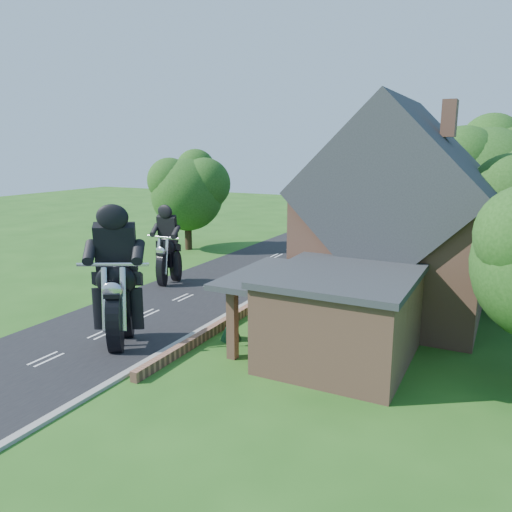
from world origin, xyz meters
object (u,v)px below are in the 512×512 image
at_px(garden_wall, 271,295).
at_px(annex, 338,315).
at_px(motorcycle_lead, 120,325).
at_px(house, 397,224).
at_px(motorcycle_follow, 169,272).

relative_size(garden_wall, annex, 3.12).
distance_m(garden_wall, motorcycle_lead, 9.04).
relative_size(garden_wall, motorcycle_lead, 11.74).
height_order(house, motorcycle_follow, house).
relative_size(garden_wall, motorcycle_follow, 14.45).
xyz_separation_m(garden_wall, house, (6.19, 1.00, 4.14)).
relative_size(house, motorcycle_lead, 5.46).
relative_size(garden_wall, house, 2.15).
bearing_deg(annex, house, 84.76).
bearing_deg(annex, garden_wall, 133.84).
bearing_deg(motorcycle_follow, house, -174.25).
height_order(garden_wall, house, house).
distance_m(garden_wall, house, 7.52).
bearing_deg(motorcycle_follow, annex, 155.88).
height_order(garden_wall, motorcycle_lead, motorcycle_lead).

